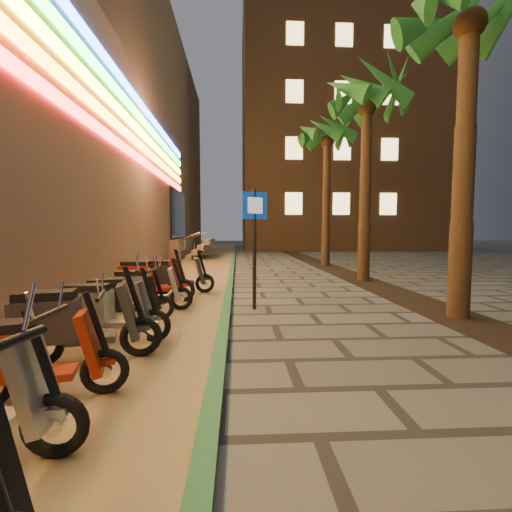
{
  "coord_description": "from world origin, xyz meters",
  "views": [
    {
      "loc": [
        -0.66,
        -4.3,
        1.67
      ],
      "look_at": [
        -0.3,
        2.26,
        1.2
      ],
      "focal_mm": 24.0,
      "sensor_mm": 36.0,
      "label": 1
    }
  ],
  "objects": [
    {
      "name": "scooter_5",
      "position": [
        -2.75,
        0.03,
        0.53
      ],
      "size": [
        1.74,
        0.86,
        1.23
      ],
      "rotation": [
        0.0,
        0.0,
        0.26
      ],
      "color": "black",
      "rests_on": "ground"
    },
    {
      "name": "green_curb",
      "position": [
        -0.9,
        10.0,
        0.05
      ],
      "size": [
        0.18,
        60.0,
        0.1
      ],
      "primitive_type": "cube",
      "color": "#25633B",
      "rests_on": "ground"
    },
    {
      "name": "planting_strip",
      "position": [
        3.6,
        5.0,
        0.01
      ],
      "size": [
        1.2,
        40.0,
        0.02
      ],
      "primitive_type": "cube",
      "color": "black",
      "rests_on": "ground"
    },
    {
      "name": "parking_strip",
      "position": [
        -2.6,
        10.0,
        0.01
      ],
      "size": [
        3.4,
        60.0,
        0.01
      ],
      "primitive_type": "cube",
      "color": "#8C7251",
      "rests_on": "ground"
    },
    {
      "name": "palm_d",
      "position": [
        3.6,
        12.0,
        5.94
      ],
      "size": [
        2.97,
        3.02,
        7.16
      ],
      "color": "#472D19",
      "rests_on": "ground"
    },
    {
      "name": "scooter_7",
      "position": [
        -2.79,
        1.94,
        0.47
      ],
      "size": [
        1.52,
        0.79,
        1.08
      ],
      "rotation": [
        0.0,
        0.0,
        0.29
      ],
      "color": "black",
      "rests_on": "ground"
    },
    {
      "name": "scooter_4",
      "position": [
        -2.72,
        -1.0,
        0.47
      ],
      "size": [
        1.52,
        0.75,
        1.07
      ],
      "rotation": [
        0.0,
        0.0,
        0.26
      ],
      "color": "black",
      "rests_on": "ground"
    },
    {
      "name": "pedestrian_sign",
      "position": [
        -0.3,
        2.97,
        1.67
      ],
      "size": [
        0.54,
        0.25,
        2.58
      ],
      "rotation": [
        0.0,
        0.0,
        0.4
      ],
      "color": "black",
      "rests_on": "ground"
    },
    {
      "name": "apartment_block",
      "position": [
        9.0,
        32.0,
        12.5
      ],
      "size": [
        18.0,
        16.06,
        25.0
      ],
      "color": "brown",
      "rests_on": "ground"
    },
    {
      "name": "scooter_10",
      "position": [
        -2.33,
        4.8,
        0.52
      ],
      "size": [
        1.69,
        0.82,
        1.19
      ],
      "rotation": [
        0.0,
        0.0,
        0.25
      ],
      "color": "black",
      "rests_on": "ground"
    },
    {
      "name": "scooter_6",
      "position": [
        -2.69,
        0.91,
        0.5
      ],
      "size": [
        1.62,
        0.57,
        1.14
      ],
      "rotation": [
        0.0,
        0.0,
        -0.07
      ],
      "color": "black",
      "rests_on": "ground"
    },
    {
      "name": "scooter_9",
      "position": [
        -2.79,
        3.92,
        0.55
      ],
      "size": [
        1.8,
        0.69,
        1.26
      ],
      "rotation": [
        0.0,
        0.0,
        -0.12
      ],
      "color": "black",
      "rests_on": "ground"
    },
    {
      "name": "palm_b",
      "position": [
        3.6,
        2.0,
        5.51
      ],
      "size": [
        2.97,
        3.02,
        6.66
      ],
      "color": "#472D19",
      "rests_on": "ground"
    },
    {
      "name": "scooter_8",
      "position": [
        -2.61,
        2.85,
        0.49
      ],
      "size": [
        1.6,
        0.64,
        1.12
      ],
      "rotation": [
        0.0,
        0.0,
        0.13
      ],
      "color": "black",
      "rests_on": "ground"
    },
    {
      "name": "ground",
      "position": [
        0.0,
        0.0,
        0.0
      ],
      "size": [
        120.0,
        120.0,
        0.0
      ],
      "primitive_type": "plane",
      "color": "#474442",
      "rests_on": "ground"
    },
    {
      "name": "palm_c",
      "position": [
        3.6,
        7.0,
        5.73
      ],
      "size": [
        2.97,
        3.02,
        6.91
      ],
      "color": "#472D19",
      "rests_on": "ground"
    }
  ]
}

